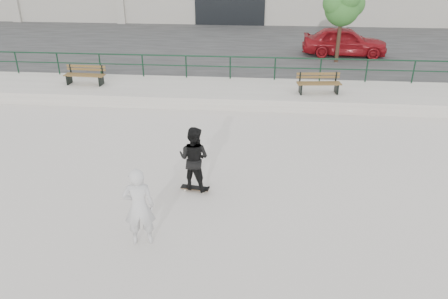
# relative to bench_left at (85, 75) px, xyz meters

# --- Properties ---
(ground) EXTENTS (120.00, 120.00, 0.00)m
(ground) POSITION_rel_bench_left_xyz_m (5.22, -9.47, -0.90)
(ground) COLOR silver
(ground) RESTS_ON ground
(ledge) EXTENTS (30.00, 3.00, 0.50)m
(ledge) POSITION_rel_bench_left_xyz_m (5.22, 0.03, -0.65)
(ledge) COLOR beige
(ledge) RESTS_ON ground
(parking_strip) EXTENTS (60.00, 14.00, 0.50)m
(parking_strip) POSITION_rel_bench_left_xyz_m (5.22, 8.53, -0.65)
(parking_strip) COLOR #313131
(parking_strip) RESTS_ON ground
(railing) EXTENTS (28.00, 0.06, 1.03)m
(railing) POSITION_rel_bench_left_xyz_m (5.22, 1.33, 0.34)
(railing) COLOR #123320
(railing) RESTS_ON ledge
(bench_left) EXTENTS (1.77, 0.59, 0.81)m
(bench_left) POSITION_rel_bench_left_xyz_m (0.00, 0.00, 0.00)
(bench_left) COLOR brown
(bench_left) RESTS_ON ledge
(bench_right) EXTENTS (1.83, 0.70, 0.82)m
(bench_right) POSITION_rel_bench_left_xyz_m (9.97, -0.34, 0.01)
(bench_right) COLOR brown
(bench_right) RESTS_ON ledge
(tree) EXTENTS (2.12, 1.89, 3.77)m
(tree) POSITION_rel_bench_left_xyz_m (11.46, 4.71, 2.43)
(tree) COLOR #413120
(tree) RESTS_ON parking_strip
(red_car) EXTENTS (4.52, 2.03, 1.51)m
(red_car) POSITION_rel_bench_left_xyz_m (12.00, 6.14, 0.35)
(red_car) COLOR maroon
(red_car) RESTS_ON parking_strip
(skateboard) EXTENTS (0.80, 0.30, 0.09)m
(skateboard) POSITION_rel_bench_left_xyz_m (5.90, -7.58, -0.83)
(skateboard) COLOR black
(skateboard) RESTS_ON ground
(standing_skater) EXTENTS (1.04, 0.92, 1.80)m
(standing_skater) POSITION_rel_bench_left_xyz_m (5.90, -7.58, 0.10)
(standing_skater) COLOR black
(standing_skater) RESTS_ON skateboard
(seated_skater) EXTENTS (0.78, 0.59, 1.90)m
(seated_skater) POSITION_rel_bench_left_xyz_m (5.02, -9.93, 0.05)
(seated_skater) COLOR silver
(seated_skater) RESTS_ON ground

